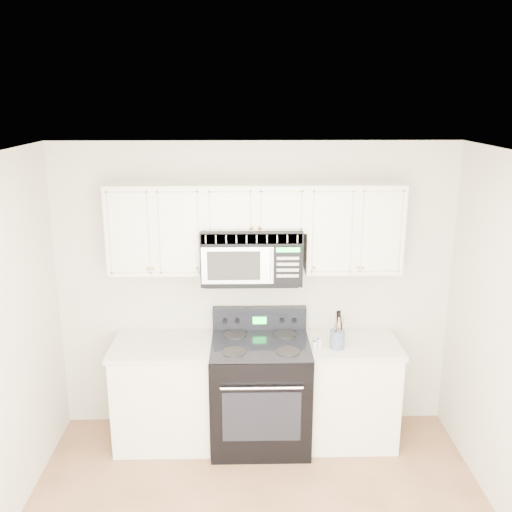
{
  "coord_description": "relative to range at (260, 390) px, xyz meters",
  "views": [
    {
      "loc": [
        -0.09,
        -3.06,
        2.96
      ],
      "look_at": [
        0.0,
        1.3,
        1.73
      ],
      "focal_mm": 40.0,
      "sensor_mm": 36.0,
      "label": 1
    }
  ],
  "objects": [
    {
      "name": "room",
      "position": [
        -0.04,
        -1.4,
        0.82
      ],
      "size": [
        3.51,
        3.51,
        2.61
      ],
      "color": "#9F6A4E",
      "rests_on": "ground"
    },
    {
      "name": "shaker_salt",
      "position": [
        0.49,
        -0.08,
        0.49
      ],
      "size": [
        0.04,
        0.04,
        0.1
      ],
      "color": "silver",
      "rests_on": "base_cabinet_right"
    },
    {
      "name": "shaker_pepper",
      "position": [
        0.45,
        -0.12,
        0.48
      ],
      "size": [
        0.04,
        0.04,
        0.09
      ],
      "color": "silver",
      "rests_on": "base_cabinet_right"
    },
    {
      "name": "microwave",
      "position": [
        -0.07,
        0.14,
        1.2
      ],
      "size": [
        0.83,
        0.47,
        0.46
      ],
      "color": "black",
      "rests_on": "ground"
    },
    {
      "name": "utensil_crock",
      "position": [
        0.64,
        -0.08,
        0.52
      ],
      "size": [
        0.13,
        0.13,
        0.33
      ],
      "color": "slate",
      "rests_on": "base_cabinet_right"
    },
    {
      "name": "base_cabinet_left",
      "position": [
        -0.84,
        0.04,
        -0.06
      ],
      "size": [
        0.86,
        0.65,
        0.92
      ],
      "color": "silver",
      "rests_on": "ground"
    },
    {
      "name": "range",
      "position": [
        0.0,
        0.0,
        0.0
      ],
      "size": [
        0.84,
        0.76,
        1.14
      ],
      "color": "black",
      "rests_on": "ground"
    },
    {
      "name": "upper_cabinets",
      "position": [
        -0.04,
        0.19,
        1.45
      ],
      "size": [
        2.44,
        0.37,
        0.75
      ],
      "color": "silver",
      "rests_on": "ground"
    },
    {
      "name": "base_cabinet_right",
      "position": [
        0.76,
        0.04,
        -0.06
      ],
      "size": [
        0.86,
        0.65,
        0.92
      ],
      "color": "silver",
      "rests_on": "ground"
    }
  ]
}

